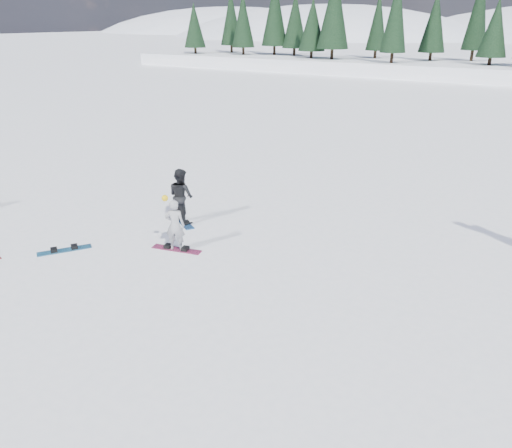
{
  "coord_description": "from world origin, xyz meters",
  "views": [
    {
      "loc": [
        9.57,
        -8.78,
        6.24
      ],
      "look_at": [
        3.08,
        1.84,
        1.1
      ],
      "focal_mm": 35.0,
      "sensor_mm": 36.0,
      "label": 1
    }
  ],
  "objects": [
    {
      "name": "ground",
      "position": [
        0.0,
        0.0,
        0.0
      ],
      "size": [
        420.0,
        420.0,
        0.0
      ],
      "primitive_type": "plane",
      "color": "white",
      "rests_on": "ground"
    },
    {
      "name": "alpine_backdrop",
      "position": [
        -11.72,
        189.17,
        -13.97
      ],
      "size": [
        412.5,
        227.0,
        53.2
      ],
      "color": "white",
      "rests_on": "ground"
    },
    {
      "name": "snowboarder_woman",
      "position": [
        0.74,
        1.22,
        0.79
      ],
      "size": [
        0.66,
        0.57,
        1.69
      ],
      "rotation": [
        0.0,
        0.0,
        3.56
      ],
      "color": "#A4A4A9",
      "rests_on": "ground"
    },
    {
      "name": "snowboarder_man",
      "position": [
        -0.49,
        3.01,
        0.91
      ],
      "size": [
        1.01,
        0.86,
        1.82
      ],
      "primitive_type": "imported",
      "rotation": [
        0.0,
        0.0,
        2.93
      ],
      "color": "black",
      "rests_on": "ground"
    },
    {
      "name": "snowboard_woman",
      "position": [
        0.75,
        1.22,
        0.01
      ],
      "size": [
        1.52,
        0.61,
        0.03
      ],
      "primitive_type": "cube",
      "rotation": [
        0.0,
        0.0,
        0.22
      ],
      "color": "#9F2252",
      "rests_on": "ground"
    },
    {
      "name": "snowboard_man",
      "position": [
        -0.49,
        3.01,
        0.01
      ],
      "size": [
        1.43,
        1.02,
        0.03
      ],
      "primitive_type": "cube",
      "rotation": [
        0.0,
        0.0,
        -0.55
      ],
      "color": "navy",
      "rests_on": "ground"
    },
    {
      "name": "snowboard_loose_a",
      "position": [
        -1.99,
        -0.52,
        0.01
      ],
      "size": [
        1.08,
        1.4,
        0.03
      ],
      "primitive_type": "cube",
      "rotation": [
        0.0,
        0.0,
        0.97
      ],
      "color": "#1A6492",
      "rests_on": "ground"
    }
  ]
}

